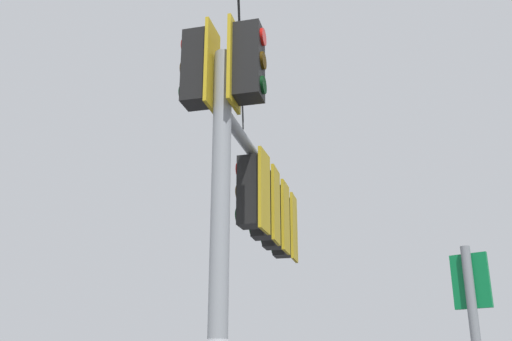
% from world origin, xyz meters
% --- Properties ---
extents(signal_mast_assembly, '(1.96, 4.22, 5.97)m').
position_xyz_m(signal_mast_assembly, '(-0.40, 0.44, 4.27)').
color(signal_mast_assembly, gray).
rests_on(signal_mast_assembly, ground).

